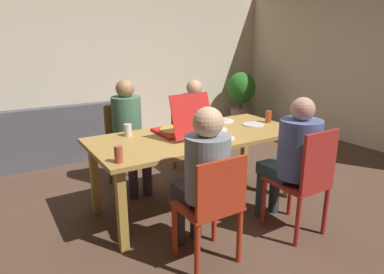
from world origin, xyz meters
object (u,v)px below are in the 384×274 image
person_1 (197,119)px  chair_2 (213,207)px  person_2 (204,171)px  person_0 (129,127)px  chair_0 (125,141)px  chair_1 (191,134)px  dining_table (197,142)px  drinking_glass_1 (128,130)px  person_3 (294,153)px  plate_3 (223,138)px  chair_3 (306,179)px  potted_plant (241,93)px  drinking_glass_0 (203,137)px  drinking_glass_2 (268,117)px  drinking_glass_3 (119,154)px  plate_1 (253,124)px  plate_0 (223,121)px  couch (46,141)px  pizza_box_0 (180,128)px  plate_2 (217,129)px

person_1 → chair_2: size_ratio=1.34×
person_2 → person_0: bearing=90.0°
chair_0 → chair_1: bearing=0.5°
chair_0 → person_0: size_ratio=0.76×
dining_table → drinking_glass_1: (-0.60, 0.30, 0.14)m
person_3 → plate_3: bearing=122.7°
person_3 → drinking_glass_1: size_ratio=10.28×
chair_3 → potted_plant: potted_plant is taller
person_0 → person_3: size_ratio=1.03×
person_0 → drinking_glass_0: size_ratio=10.95×
drinking_glass_2 → drinking_glass_3: same height
chair_0 → potted_plant: 3.51m
plate_1 → drinking_glass_0: size_ratio=2.02×
plate_0 → drinking_glass_3: (-1.46, -0.65, 0.06)m
dining_table → couch: bearing=115.6°
couch → dining_table: bearing=-64.4°
dining_table → pizza_box_0: size_ratio=3.86×
dining_table → chair_0: 1.00m
drinking_glass_0 → plate_3: bearing=6.6°
person_2 → drinking_glass_0: size_ratio=10.67×
drinking_glass_1 → plate_3: bearing=-37.3°
person_1 → pizza_box_0: 0.90m
person_3 → plate_2: (-0.22, 0.84, 0.06)m
plate_0 → couch: (-1.61, 1.96, -0.49)m
chair_1 → potted_plant: (2.19, 1.65, 0.13)m
drinking_glass_0 → plate_1: bearing=17.9°
chair_2 → chair_3: chair_3 is taller
potted_plant → person_3: bearing=-123.2°
couch → potted_plant: potted_plant is taller
chair_0 → chair_2: (-0.00, -1.77, -0.04)m
person_1 → plate_3: person_1 is taller
pizza_box_0 → chair_1: bearing=52.5°
pizza_box_0 → plate_1: 0.86m
person_2 → drinking_glass_1: person_2 is taller
drinking_glass_1 → person_3: bearing=-45.6°
dining_table → pizza_box_0: bearing=141.7°
person_2 → chair_3: (0.90, -0.21, -0.19)m
chair_0 → plate_2: (0.68, -0.86, 0.25)m
dining_table → potted_plant: bearing=43.6°
plate_3 → couch: couch is taller
plate_2 → person_3: bearing=-75.5°
chair_0 → chair_1: size_ratio=1.06×
person_3 → couch: person_3 is taller
chair_0 → person_3: (0.90, -1.69, 0.19)m
chair_1 → drinking_glass_3: (-1.41, -1.25, 0.35)m
dining_table → chair_3: chair_3 is taller
drinking_glass_1 → potted_plant: potted_plant is taller
chair_3 → drinking_glass_2: chair_3 is taller
couch → potted_plant: size_ratio=1.88×
dining_table → drinking_glass_3: (-0.93, -0.35, 0.15)m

